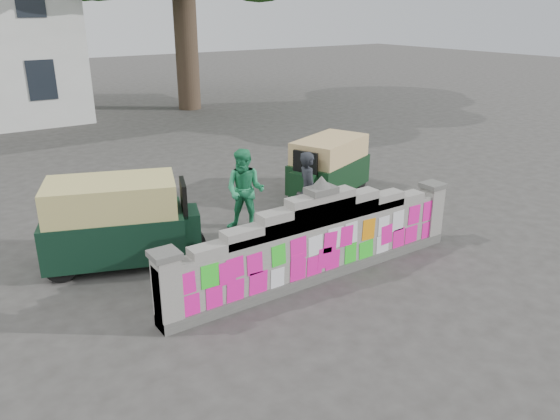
{
  "coord_description": "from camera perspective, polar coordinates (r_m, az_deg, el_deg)",
  "views": [
    {
      "loc": [
        -5.83,
        -7.18,
        4.81
      ],
      "look_at": [
        -0.2,
        1.0,
        1.1
      ],
      "focal_mm": 35.0,
      "sensor_mm": 36.0,
      "label": 1
    }
  ],
  "objects": [
    {
      "name": "ground",
      "position": [
        10.42,
        4.07,
        -7.05
      ],
      "size": [
        100.0,
        100.0,
        0.0
      ],
      "primitive_type": "plane",
      "color": "#383533",
      "rests_on": "ground"
    },
    {
      "name": "parapet_wall",
      "position": [
        10.09,
        4.2,
        -3.28
      ],
      "size": [
        6.48,
        0.44,
        2.01
      ],
      "color": "#4C4C49",
      "rests_on": "ground"
    },
    {
      "name": "cyclist_bike",
      "position": [
        11.84,
        2.88,
        -0.81
      ],
      "size": [
        2.06,
        1.26,
        1.02
      ],
      "primitive_type": "imported",
      "rotation": [
        0.0,
        0.0,
        1.25
      ],
      "color": "black",
      "rests_on": "ground"
    },
    {
      "name": "cyclist_rider",
      "position": [
        11.72,
        2.91,
        0.81
      ],
      "size": [
        0.6,
        0.73,
        1.74
      ],
      "primitive_type": "imported",
      "rotation": [
        0.0,
        0.0,
        1.25
      ],
      "color": "#202228",
      "rests_on": "ground"
    },
    {
      "name": "pedestrian",
      "position": [
        12.24,
        -3.66,
        2.04
      ],
      "size": [
        1.14,
        1.16,
        1.89
      ],
      "primitive_type": "imported",
      "rotation": [
        0.0,
        0.0,
        -0.85
      ],
      "color": "#2A9D63",
      "rests_on": "ground"
    },
    {
      "name": "rickshaw_left",
      "position": [
        11.11,
        -16.58,
        -1.08
      ],
      "size": [
        3.17,
        2.26,
        1.7
      ],
      "rotation": [
        0.0,
        0.0,
        -0.36
      ],
      "color": "black",
      "rests_on": "ground"
    },
    {
      "name": "rickshaw_right",
      "position": [
        14.76,
        5.02,
        4.63
      ],
      "size": [
        2.84,
        2.05,
        1.53
      ],
      "rotation": [
        0.0,
        0.0,
        3.51
      ],
      "color": "black",
      "rests_on": "ground"
    }
  ]
}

